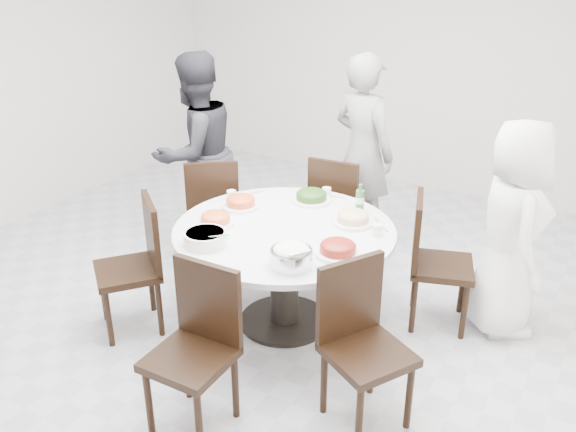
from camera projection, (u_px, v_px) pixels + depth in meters
The scene contains 22 objects.
floor at pixel (270, 307), 4.58m from camera, with size 6.00×6.00×0.01m, color #B4B3B8.
wall_back at pixel (421, 58), 6.37m from camera, with size 6.00×0.01×2.80m, color silver.
dining_table at pixel (284, 277), 4.25m from camera, with size 1.50×1.50×0.75m, color white.
chair_ne at pixel (442, 263), 4.22m from camera, with size 0.42×0.42×0.95m, color black.
chair_n at pixel (340, 208), 5.10m from camera, with size 0.42×0.42×0.95m, color black.
chair_nw at pixel (213, 209), 5.08m from camera, with size 0.42×0.42×0.95m, color black.
chair_sw at pixel (127, 268), 4.15m from camera, with size 0.42×0.42×0.95m, color black.
chair_s at pixel (190, 355), 3.28m from camera, with size 0.42×0.42×0.95m, color black.
chair_se at pixel (368, 351), 3.31m from camera, with size 0.42×0.42×0.95m, color black.
diner_right at pixel (511, 230), 4.07m from camera, with size 0.74×0.48×1.51m, color white.
diner_middle at pixel (363, 152), 5.25m from camera, with size 0.62×0.41×1.71m, color black.
diner_left at pixel (196, 153), 5.22m from camera, with size 0.83×0.65×1.71m, color black.
dish_greens at pixel (311, 197), 4.50m from camera, with size 0.29×0.29×0.07m, color white.
dish_pale at pixel (353, 219), 4.15m from camera, with size 0.28×0.28×0.07m, color white.
dish_orange at pixel (241, 203), 4.40m from camera, with size 0.27×0.27×0.07m, color white.
dish_redbrown at pixel (338, 250), 3.73m from camera, with size 0.29×0.29×0.07m, color white.
dish_tofu at pixel (216, 220), 4.13m from camera, with size 0.26×0.26×0.07m, color white.
rice_bowl at pixel (291, 258), 3.59m from camera, with size 0.25×0.25×0.11m, color silver.
soup_bowl at pixel (205, 238), 3.86m from camera, with size 0.28×0.28×0.09m, color white.
beverage_bottle at pixel (360, 198), 4.30m from camera, with size 0.06×0.06×0.21m, color #286633.
tea_cups at pixel (326, 191), 4.61m from camera, with size 0.07×0.07×0.08m, color white.
chopsticks at pixel (325, 194), 4.64m from camera, with size 0.24×0.04×0.01m, color tan, non-canonical shape.
Camera 1 is at (2.09, -3.30, 2.50)m, focal length 38.00 mm.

